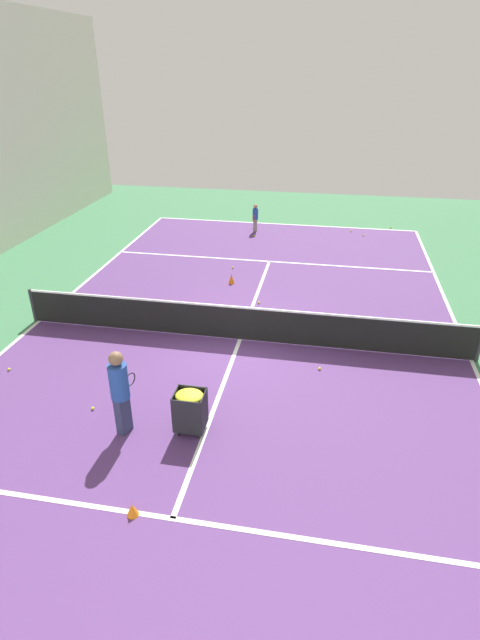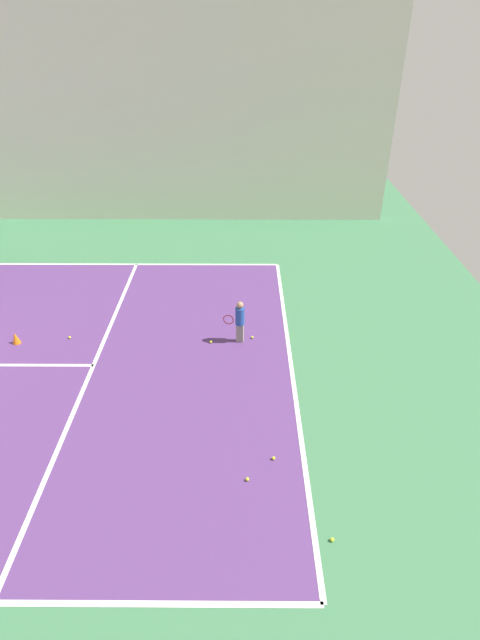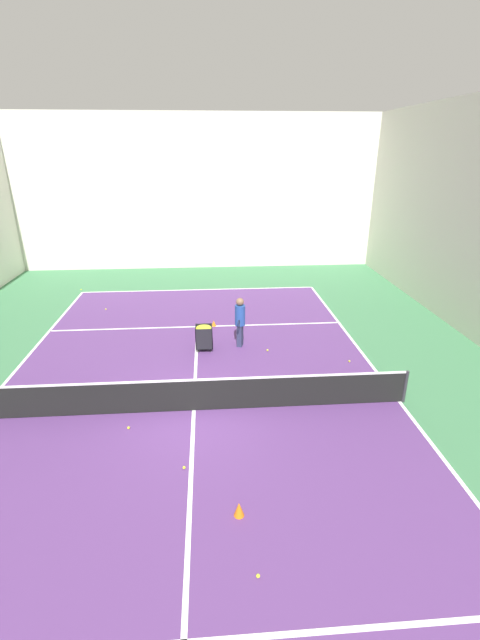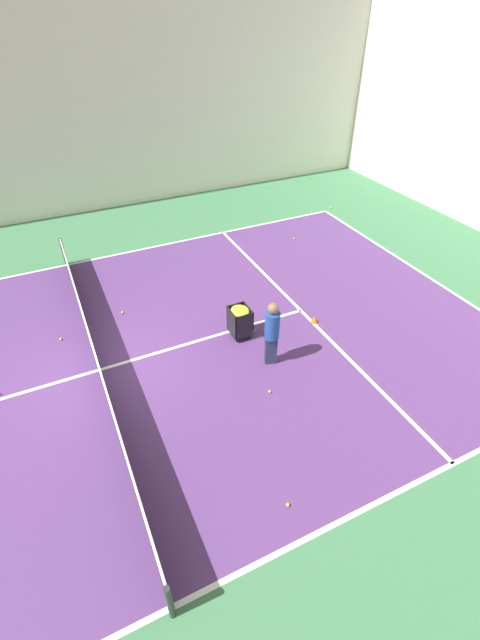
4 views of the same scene
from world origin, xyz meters
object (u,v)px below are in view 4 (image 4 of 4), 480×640
ball_cart (240,317)px  training_cone_0 (314,319)px  coach_at_net (272,330)px  tennis_net (95,355)px

ball_cart → training_cone_0: ball_cart is taller
coach_at_net → tennis_net: bearing=-2.1°
tennis_net → ball_cart: 3.85m
coach_at_net → ball_cart: bearing=-60.2°
tennis_net → coach_at_net: 4.41m
coach_at_net → ball_cart: coach_at_net is taller
coach_at_net → training_cone_0: (-0.93, 1.96, -0.94)m
tennis_net → training_cone_0: bearing=83.7°
ball_cart → training_cone_0: bearing=80.3°
training_cone_0 → tennis_net: bearing=-96.3°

